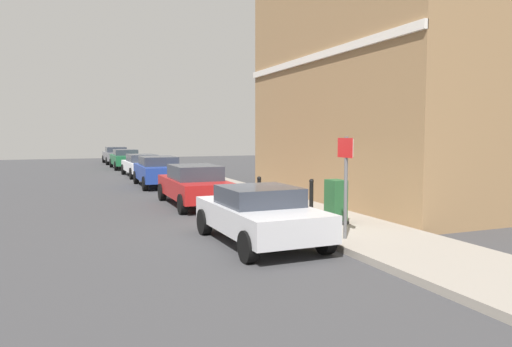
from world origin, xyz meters
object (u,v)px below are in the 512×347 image
(car_red, at_px, (194,184))
(car_green, at_px, (125,159))
(street_sign, at_px, (346,172))
(utility_cabinet, at_px, (336,203))
(car_blue, at_px, (158,170))
(car_silver, at_px, (259,214))
(car_grey, at_px, (116,155))
(bollard_near_cabinet, at_px, (311,195))
(car_white, at_px, (142,165))
(bollard_far_kerb, at_px, (259,192))

(car_red, xyz_separation_m, car_green, (-0.10, 18.98, -0.01))
(street_sign, bearing_deg, utility_cabinet, 64.78)
(car_red, relative_size, car_blue, 1.03)
(car_blue, distance_m, utility_cabinet, 12.18)
(utility_cabinet, bearing_deg, car_silver, -161.80)
(car_silver, xyz_separation_m, car_grey, (-0.06, 31.36, 0.04))
(car_grey, relative_size, street_sign, 1.88)
(car_blue, distance_m, bollard_near_cabinet, 10.71)
(car_blue, height_order, car_white, car_blue)
(car_red, height_order, utility_cabinet, car_red)
(car_silver, height_order, car_blue, car_blue)
(car_silver, distance_m, car_green, 25.17)
(car_red, relative_size, car_green, 1.01)
(car_grey, distance_m, bollard_near_cabinet, 29.12)
(car_red, bearing_deg, car_grey, 0.55)
(car_red, xyz_separation_m, utility_cabinet, (2.43, -5.36, -0.06))
(car_white, bearing_deg, car_green, 0.10)
(utility_cabinet, bearing_deg, car_red, 114.43)
(street_sign, bearing_deg, bollard_far_kerb, 92.69)
(car_white, relative_size, car_grey, 1.03)
(utility_cabinet, bearing_deg, bollard_near_cabinet, 86.25)
(car_blue, xyz_separation_m, bollard_far_kerb, (1.47, -9.06, -0.06))
(car_grey, distance_m, bollard_far_kerb, 27.71)
(bollard_far_kerb, bearing_deg, car_silver, -112.30)
(utility_cabinet, xyz_separation_m, bollard_far_kerb, (-1.02, 2.86, 0.02))
(car_blue, bearing_deg, car_silver, -179.26)
(bollard_near_cabinet, bearing_deg, car_green, 96.60)
(car_silver, height_order, utility_cabinet, car_silver)
(car_grey, xyz_separation_m, street_sign, (1.79, -32.23, 0.93))
(bollard_near_cabinet, bearing_deg, car_red, 123.47)
(car_blue, height_order, street_sign, street_sign)
(car_red, height_order, street_sign, street_sign)
(car_green, distance_m, car_grey, 6.19)
(car_silver, relative_size, car_white, 0.90)
(car_grey, height_order, bollard_near_cabinet, car_grey)
(street_sign, bearing_deg, car_grey, 93.18)
(car_silver, bearing_deg, car_grey, -1.21)
(car_grey, bearing_deg, bollard_near_cabinet, -175.23)
(car_green, bearing_deg, car_grey, 0.25)
(car_silver, relative_size, utility_cabinet, 3.48)
(bollard_far_kerb, bearing_deg, bollard_near_cabinet, -50.07)
(car_green, distance_m, bollard_far_kerb, 21.54)
(car_white, relative_size, street_sign, 1.94)
(car_silver, xyz_separation_m, street_sign, (1.73, -0.87, 0.97))
(car_silver, relative_size, bollard_near_cabinet, 3.86)
(car_white, distance_m, utility_cabinet, 17.77)
(car_grey, relative_size, utility_cabinet, 3.76)
(car_blue, height_order, bollard_far_kerb, car_blue)
(car_red, height_order, car_green, car_red)
(car_red, xyz_separation_m, car_grey, (-0.16, 25.17, -0.01))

